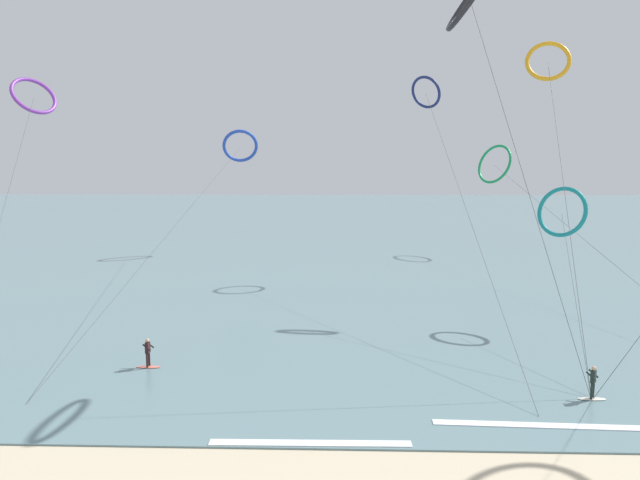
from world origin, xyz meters
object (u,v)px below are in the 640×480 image
(surfer_coral, at_px, (148,355))
(kite_navy, at_px, (426,93))
(kite_teal, at_px, (562,212))
(kite_emerald, at_px, (495,164))
(kite_amber, at_px, (548,61))
(surfer_ivory, at_px, (593,385))
(kite_cobalt, at_px, (240,146))
(kite_violet, at_px, (34,96))

(surfer_coral, bearing_deg, kite_navy, 150.65)
(surfer_coral, distance_m, kite_teal, 29.33)
(kite_emerald, relative_size, kite_amber, 2.27)
(surfer_ivory, distance_m, kite_cobalt, 54.77)
(kite_navy, distance_m, kite_teal, 22.87)
(kite_navy, relative_size, kite_teal, 2.42)
(kite_emerald, relative_size, kite_teal, 3.25)
(surfer_ivory, distance_m, kite_navy, 37.17)
(kite_amber, xyz_separation_m, kite_teal, (-0.90, -6.58, -11.54))
(kite_emerald, relative_size, kite_navy, 1.34)
(kite_emerald, height_order, kite_navy, kite_navy)
(kite_cobalt, bearing_deg, kite_amber, 127.10)
(surfer_coral, height_order, surfer_ivory, same)
(surfer_coral, height_order, kite_navy, kite_navy)
(kite_violet, relative_size, kite_teal, 1.71)
(kite_navy, bearing_deg, surfer_coral, 98.93)
(kite_emerald, distance_m, kite_violet, 53.67)
(kite_violet, xyz_separation_m, kite_teal, (44.67, -13.02, -9.80))
(surfer_ivory, xyz_separation_m, kite_amber, (4.32, 19.83, 18.95))
(surfer_ivory, xyz_separation_m, kite_navy, (-3.37, 32.26, 18.15))
(kite_emerald, relative_size, kite_violet, 1.90)
(kite_cobalt, bearing_deg, kite_emerald, 169.14)
(surfer_ivory, height_order, kite_amber, kite_amber)
(kite_emerald, bearing_deg, kite_teal, -39.89)
(surfer_coral, xyz_separation_m, kite_emerald, (31.30, 42.96, 10.90))
(surfer_ivory, height_order, kite_violet, kite_violet)
(kite_emerald, xyz_separation_m, kite_amber, (-3.70, -26.78, 8.05))
(kite_emerald, bearing_deg, surfer_coral, -68.11)
(kite_amber, bearing_deg, kite_teal, -84.56)
(surfer_coral, relative_size, kite_navy, 0.05)
(kite_navy, bearing_deg, surfer_ivory, 139.71)
(kite_navy, bearing_deg, kite_cobalt, 10.26)
(kite_amber, bearing_deg, kite_violet, -174.83)
(kite_teal, bearing_deg, kite_emerald, 130.75)
(surfer_ivory, bearing_deg, kite_cobalt, -111.60)
(kite_navy, bearing_deg, kite_teal, 153.42)
(surfer_coral, xyz_separation_m, kite_amber, (27.60, 16.19, 18.95))
(kite_violet, relative_size, kite_amber, 1.19)
(kite_cobalt, xyz_separation_m, kite_teal, (28.70, -33.51, -5.84))
(kite_teal, bearing_deg, kite_navy, 158.27)
(kite_emerald, bearing_deg, kite_navy, -70.50)
(surfer_coral, relative_size, kite_cobalt, 0.03)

